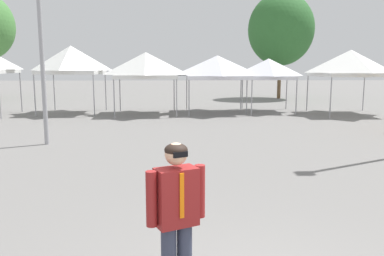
{
  "coord_description": "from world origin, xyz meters",
  "views": [
    {
      "loc": [
        -0.58,
        -3.42,
        2.53
      ],
      "look_at": [
        -0.3,
        4.41,
        1.3
      ],
      "focal_mm": 36.74,
      "sensor_mm": 36.0,
      "label": 1
    }
  ],
  "objects_px": {
    "light_pole_opposite_side": "(39,12)",
    "tree_behind_tents_center": "(281,29)",
    "canopy_tent_far_right": "(71,60)",
    "person_foreground": "(176,214)",
    "canopy_tent_right_of_center": "(146,65)",
    "canopy_tent_behind_right": "(350,63)",
    "canopy_tent_far_left": "(268,69)",
    "canopy_tent_behind_center": "(217,67)"
  },
  "relations": [
    {
      "from": "canopy_tent_far_left",
      "to": "tree_behind_tents_center",
      "type": "relative_size",
      "value": 0.36
    },
    {
      "from": "canopy_tent_far_right",
      "to": "canopy_tent_far_left",
      "type": "bearing_deg",
      "value": 2.25
    },
    {
      "from": "canopy_tent_behind_center",
      "to": "tree_behind_tents_center",
      "type": "xyz_separation_m",
      "value": [
        5.94,
        9.67,
        2.92
      ]
    },
    {
      "from": "canopy_tent_far_left",
      "to": "tree_behind_tents_center",
      "type": "bearing_deg",
      "value": 71.94
    },
    {
      "from": "canopy_tent_far_right",
      "to": "canopy_tent_behind_center",
      "type": "xyz_separation_m",
      "value": [
        7.91,
        -0.02,
        -0.39
      ]
    },
    {
      "from": "canopy_tent_far_right",
      "to": "person_foreground",
      "type": "relative_size",
      "value": 2.05
    },
    {
      "from": "canopy_tent_far_left",
      "to": "tree_behind_tents_center",
      "type": "height_order",
      "value": "tree_behind_tents_center"
    },
    {
      "from": "canopy_tent_far_left",
      "to": "person_foreground",
      "type": "xyz_separation_m",
      "value": [
        -5.11,
        -18.28,
        -1.36
      ]
    },
    {
      "from": "canopy_tent_far_right",
      "to": "tree_behind_tents_center",
      "type": "xyz_separation_m",
      "value": [
        13.85,
        9.65,
        2.53
      ]
    },
    {
      "from": "person_foreground",
      "to": "tree_behind_tents_center",
      "type": "height_order",
      "value": "tree_behind_tents_center"
    },
    {
      "from": "light_pole_opposite_side",
      "to": "tree_behind_tents_center",
      "type": "relative_size",
      "value": 0.89
    },
    {
      "from": "light_pole_opposite_side",
      "to": "tree_behind_tents_center",
      "type": "bearing_deg",
      "value": 56.11
    },
    {
      "from": "canopy_tent_right_of_center",
      "to": "canopy_tent_behind_right",
      "type": "distance_m",
      "value": 10.81
    },
    {
      "from": "canopy_tent_behind_center",
      "to": "canopy_tent_far_right",
      "type": "bearing_deg",
      "value": 179.86
    },
    {
      "from": "canopy_tent_far_left",
      "to": "person_foreground",
      "type": "height_order",
      "value": "canopy_tent_far_left"
    },
    {
      "from": "canopy_tent_far_left",
      "to": "canopy_tent_behind_right",
      "type": "distance_m",
      "value": 4.28
    },
    {
      "from": "canopy_tent_far_left",
      "to": "light_pole_opposite_side",
      "type": "relative_size",
      "value": 0.4
    },
    {
      "from": "canopy_tent_behind_right",
      "to": "light_pole_opposite_side",
      "type": "relative_size",
      "value": 0.48
    },
    {
      "from": "tree_behind_tents_center",
      "to": "canopy_tent_behind_center",
      "type": "bearing_deg",
      "value": -121.58
    },
    {
      "from": "person_foreground",
      "to": "light_pole_opposite_side",
      "type": "distance_m",
      "value": 10.49
    },
    {
      "from": "canopy_tent_far_left",
      "to": "light_pole_opposite_side",
      "type": "height_order",
      "value": "light_pole_opposite_side"
    },
    {
      "from": "canopy_tent_behind_right",
      "to": "person_foreground",
      "type": "xyz_separation_m",
      "value": [
        -9.13,
        -16.85,
        -1.68
      ]
    },
    {
      "from": "canopy_tent_behind_center",
      "to": "tree_behind_tents_center",
      "type": "bearing_deg",
      "value": 58.42
    },
    {
      "from": "canopy_tent_right_of_center",
      "to": "person_foreground",
      "type": "relative_size",
      "value": 1.91
    },
    {
      "from": "canopy_tent_right_of_center",
      "to": "light_pole_opposite_side",
      "type": "relative_size",
      "value": 0.46
    },
    {
      "from": "canopy_tent_right_of_center",
      "to": "canopy_tent_behind_center",
      "type": "xyz_separation_m",
      "value": [
        3.84,
        0.6,
        -0.1
      ]
    },
    {
      "from": "tree_behind_tents_center",
      "to": "canopy_tent_right_of_center",
      "type": "bearing_deg",
      "value": -133.62
    },
    {
      "from": "canopy_tent_far_right",
      "to": "canopy_tent_right_of_center",
      "type": "height_order",
      "value": "canopy_tent_far_right"
    },
    {
      "from": "canopy_tent_far_right",
      "to": "canopy_tent_behind_center",
      "type": "distance_m",
      "value": 7.92
    },
    {
      "from": "canopy_tent_far_right",
      "to": "person_foreground",
      "type": "xyz_separation_m",
      "value": [
        5.74,
        -17.86,
        -1.85
      ]
    },
    {
      "from": "canopy_tent_right_of_center",
      "to": "light_pole_opposite_side",
      "type": "distance_m",
      "value": 8.78
    },
    {
      "from": "canopy_tent_right_of_center",
      "to": "light_pole_opposite_side",
      "type": "bearing_deg",
      "value": -107.76
    },
    {
      "from": "light_pole_opposite_side",
      "to": "canopy_tent_far_left",
      "type": "bearing_deg",
      "value": 44.56
    },
    {
      "from": "tree_behind_tents_center",
      "to": "canopy_tent_behind_right",
      "type": "bearing_deg",
      "value": -84.53
    },
    {
      "from": "canopy_tent_far_left",
      "to": "light_pole_opposite_side",
      "type": "xyz_separation_m",
      "value": [
        -9.41,
        -9.27,
        1.83
      ]
    },
    {
      "from": "canopy_tent_behind_center",
      "to": "person_foreground",
      "type": "xyz_separation_m",
      "value": [
        -2.17,
        -17.84,
        -1.46
      ]
    },
    {
      "from": "canopy_tent_behind_center",
      "to": "canopy_tent_far_left",
      "type": "relative_size",
      "value": 1.16
    },
    {
      "from": "light_pole_opposite_side",
      "to": "tree_behind_tents_center",
      "type": "xyz_separation_m",
      "value": [
        12.42,
        18.49,
        1.18
      ]
    },
    {
      "from": "canopy_tent_right_of_center",
      "to": "canopy_tent_far_left",
      "type": "distance_m",
      "value": 6.86
    },
    {
      "from": "canopy_tent_far_left",
      "to": "person_foreground",
      "type": "relative_size",
      "value": 1.67
    },
    {
      "from": "canopy_tent_right_of_center",
      "to": "canopy_tent_far_left",
      "type": "xyz_separation_m",
      "value": [
        6.78,
        1.05,
        -0.19
      ]
    },
    {
      "from": "canopy_tent_far_right",
      "to": "canopy_tent_behind_right",
      "type": "relative_size",
      "value": 1.02
    }
  ]
}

